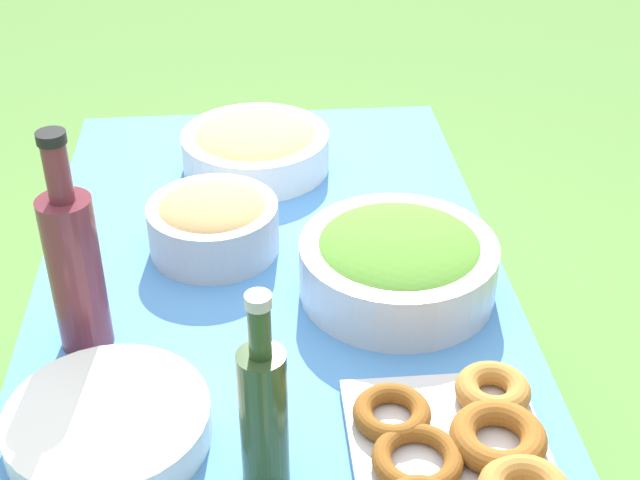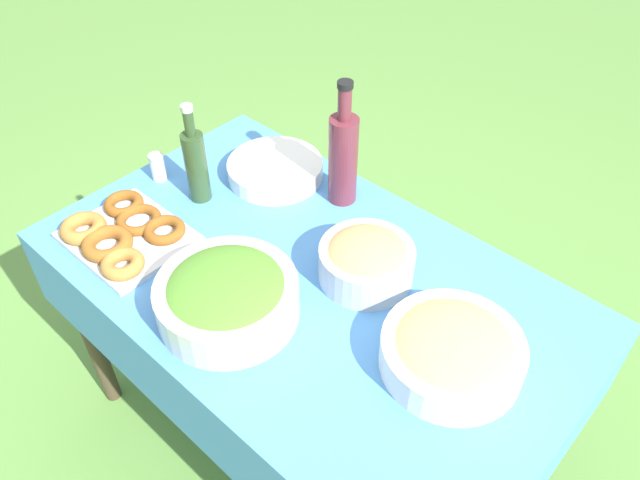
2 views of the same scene
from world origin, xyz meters
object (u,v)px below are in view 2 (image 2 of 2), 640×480
object	(u,v)px
olive_oil_bottle	(196,164)
wine_bottle	(343,156)
donut_platter	(122,235)
pasta_bowl	(452,351)
bread_bowl	(367,260)
salad_bowl	(227,296)
plate_stack	(275,170)

from	to	relation	value
olive_oil_bottle	wine_bottle	size ratio (longest dim) A/B	0.81
donut_platter	pasta_bowl	bearing A→B (deg)	-163.90
pasta_bowl	donut_platter	xyz separation A→B (m)	(0.81, 0.23, -0.02)
olive_oil_bottle	wine_bottle	bearing A→B (deg)	-138.12
pasta_bowl	wine_bottle	world-z (taller)	wine_bottle
pasta_bowl	donut_platter	world-z (taller)	pasta_bowl
bread_bowl	wine_bottle	bearing A→B (deg)	-38.35
wine_bottle	bread_bowl	bearing A→B (deg)	141.65
pasta_bowl	olive_oil_bottle	xyz separation A→B (m)	(0.81, -0.01, 0.06)
salad_bowl	bread_bowl	distance (m)	0.33
donut_platter	bread_bowl	xyz separation A→B (m)	(-0.52, -0.31, 0.03)
pasta_bowl	bread_bowl	bearing A→B (deg)	-15.41
donut_platter	olive_oil_bottle	size ratio (longest dim) A/B	1.15
pasta_bowl	wine_bottle	size ratio (longest dim) A/B	0.84
plate_stack	olive_oil_bottle	distance (m)	0.23
wine_bottle	pasta_bowl	bearing A→B (deg)	153.11
plate_stack	wine_bottle	xyz separation A→B (m)	(-0.20, -0.05, 0.11)
plate_stack	wine_bottle	size ratio (longest dim) A/B	0.77
plate_stack	salad_bowl	bearing A→B (deg)	123.95
bread_bowl	salad_bowl	bearing A→B (deg)	62.82
olive_oil_bottle	bread_bowl	world-z (taller)	olive_oil_bottle
pasta_bowl	bread_bowl	size ratio (longest dim) A/B	1.31
pasta_bowl	donut_platter	size ratio (longest dim) A/B	0.89
plate_stack	olive_oil_bottle	bearing A→B (deg)	67.44
olive_oil_bottle	bread_bowl	xyz separation A→B (m)	(-0.52, -0.07, -0.06)
olive_oil_bottle	bread_bowl	size ratio (longest dim) A/B	1.27
donut_platter	plate_stack	size ratio (longest dim) A/B	1.22
wine_bottle	bread_bowl	xyz separation A→B (m)	(-0.23, 0.19, -0.08)
pasta_bowl	donut_platter	distance (m)	0.84
salad_bowl	bread_bowl	bearing A→B (deg)	-117.18
salad_bowl	donut_platter	size ratio (longest dim) A/B	0.96
olive_oil_bottle	donut_platter	bearing A→B (deg)	89.13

